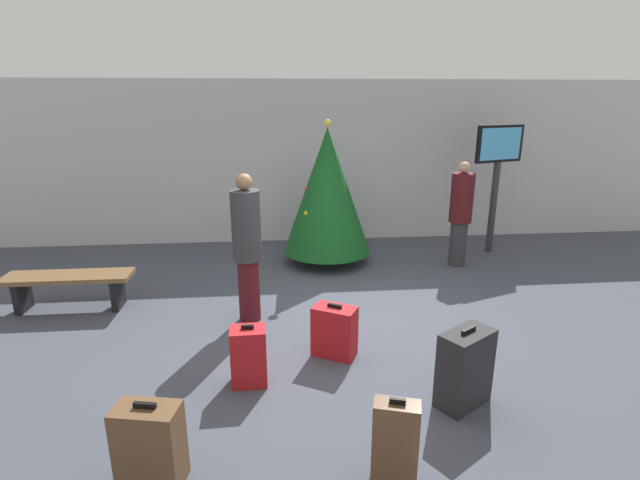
% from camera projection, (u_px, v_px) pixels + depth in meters
% --- Properties ---
extents(ground_plane, '(16.00, 16.00, 0.00)m').
position_uv_depth(ground_plane, '(339.00, 328.00, 5.67)').
color(ground_plane, '#424754').
extents(back_wall, '(16.00, 0.20, 3.00)m').
position_uv_depth(back_wall, '(314.00, 162.00, 8.91)').
color(back_wall, silver).
rests_on(back_wall, ground_plane).
extents(holiday_tree, '(1.44, 1.44, 2.36)m').
position_uv_depth(holiday_tree, '(327.00, 191.00, 7.62)').
color(holiday_tree, '#4C3319').
rests_on(holiday_tree, ground_plane).
extents(flight_info_kiosk, '(0.94, 0.40, 2.24)m').
position_uv_depth(flight_info_kiosk, '(498.00, 163.00, 8.07)').
color(flight_info_kiosk, '#333338').
rests_on(flight_info_kiosk, ground_plane).
extents(waiting_bench, '(1.60, 0.44, 0.48)m').
position_uv_depth(waiting_bench, '(69.00, 283.00, 6.10)').
color(waiting_bench, brown).
rests_on(waiting_bench, ground_plane).
extents(traveller_0, '(0.40, 0.40, 1.71)m').
position_uv_depth(traveller_0, '(461.00, 212.00, 7.59)').
color(traveller_0, '#333338').
rests_on(traveller_0, ground_plane).
extents(traveller_1, '(0.41, 0.41, 1.84)m').
position_uv_depth(traveller_1, '(247.00, 246.00, 5.63)').
color(traveller_1, '#4C1419').
rests_on(traveller_1, ground_plane).
extents(suitcase_0, '(0.57, 0.50, 0.75)m').
position_uv_depth(suitcase_0, '(465.00, 368.00, 4.18)').
color(suitcase_0, '#232326').
rests_on(suitcase_0, ground_plane).
extents(suitcase_1, '(0.35, 0.26, 0.62)m').
position_uv_depth(suitcase_1, '(249.00, 356.00, 4.50)').
color(suitcase_1, '#B2191E').
rests_on(suitcase_1, ground_plane).
extents(suitcase_2, '(0.50, 0.34, 0.66)m').
position_uv_depth(suitcase_2, '(150.00, 445.00, 3.31)').
color(suitcase_2, brown).
rests_on(suitcase_2, ground_plane).
extents(suitcase_3, '(0.35, 0.25, 0.71)m').
position_uv_depth(suitcase_3, '(395.00, 444.00, 3.29)').
color(suitcase_3, brown).
rests_on(suitcase_3, ground_plane).
extents(suitcase_4, '(0.52, 0.45, 0.60)m').
position_uv_depth(suitcase_4, '(334.00, 331.00, 5.01)').
color(suitcase_4, '#B2191E').
rests_on(suitcase_4, ground_plane).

